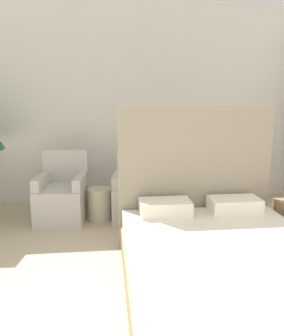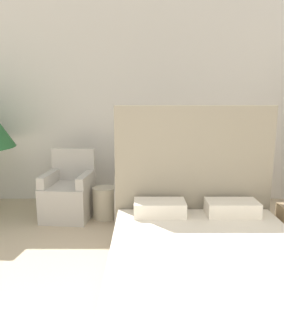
{
  "view_description": "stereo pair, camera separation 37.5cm",
  "coord_description": "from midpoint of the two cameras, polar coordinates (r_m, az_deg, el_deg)",
  "views": [
    {
      "loc": [
        -0.08,
        -0.97,
        1.54
      ],
      "look_at": [
        0.31,
        2.69,
        0.76
      ],
      "focal_mm": 35.0,
      "sensor_mm": 36.0,
      "label": 1
    },
    {
      "loc": [
        0.3,
        -0.99,
        1.54
      ],
      "look_at": [
        0.31,
        2.69,
        0.76
      ],
      "focal_mm": 35.0,
      "sensor_mm": 36.0,
      "label": 2
    }
  ],
  "objects": [
    {
      "name": "wall_back",
      "position": [
        4.95,
        -7.48,
        10.84
      ],
      "size": [
        10.0,
        0.06,
        2.9
      ],
      "color": "silver",
      "rests_on": "ground_plane"
    },
    {
      "name": "side_table",
      "position": [
        4.3,
        -9.86,
        -6.26
      ],
      "size": [
        0.31,
        0.31,
        0.41
      ],
      "color": "#B7AD93",
      "rests_on": "ground_plane"
    },
    {
      "name": "bed",
      "position": [
        2.66,
        10.51,
        -16.69
      ],
      "size": [
        1.58,
        2.2,
        1.48
      ],
      "color": "#8C7A5B",
      "rests_on": "ground_plane"
    },
    {
      "name": "armchair_near_window_left",
      "position": [
        4.37,
        -16.16,
        -5.23
      ],
      "size": [
        0.65,
        0.69,
        0.88
      ],
      "rotation": [
        0.0,
        0.0,
        -0.1
      ],
      "color": "#B7B2A8",
      "rests_on": "ground_plane"
    },
    {
      "name": "armchair_near_window_right",
      "position": [
        4.3,
        -3.41,
        -5.03
      ],
      "size": [
        0.67,
        0.71,
        0.88
      ],
      "rotation": [
        0.0,
        0.0,
        -0.13
      ],
      "color": "#B7B2A8",
      "rests_on": "ground_plane"
    }
  ]
}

